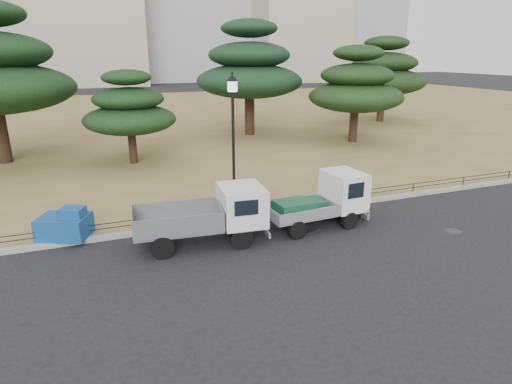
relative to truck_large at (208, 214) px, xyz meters
name	(u,v)px	position (x,y,z in m)	size (l,w,h in m)	color
ground	(277,245)	(2.09, -1.05, -1.06)	(220.00, 220.00, 0.00)	black
lawn	(151,119)	(2.09, 29.55, -0.99)	(120.00, 56.00, 0.15)	olive
curb	(251,217)	(2.09, 1.55, -0.98)	(120.00, 0.25, 0.16)	gray
truck_large	(208,214)	(0.00, 0.00, 0.00)	(4.51, 2.10, 1.91)	black
truck_kei_front	(323,200)	(4.39, 0.02, -0.08)	(3.83, 1.84, 1.98)	black
truck_kei_rear	(331,200)	(4.95, 0.32, -0.23)	(3.29, 1.60, 1.67)	black
street_lamp	(233,123)	(1.53, 1.85, 2.70)	(0.48, 0.48, 5.34)	black
pipe_fence	(249,207)	(2.09, 1.70, -0.62)	(38.00, 0.04, 0.40)	black
tarp_pile	(65,225)	(-4.57, 1.92, -0.48)	(1.96, 1.73, 1.08)	#134D93
manhole	(453,231)	(8.59, -2.25, -1.06)	(0.60, 0.60, 0.01)	#2D2D30
pine_center_left	(129,110)	(-1.30, 11.92, 2.11)	(5.15, 5.15, 5.23)	black
pine_center_right	(249,69)	(8.09, 17.99, 3.98)	(7.96, 7.96, 8.45)	black
pine_east_near	(356,87)	(14.02, 12.69, 2.91)	(6.55, 6.55, 6.62)	black
pine_east_far	(384,73)	(21.79, 20.04, 3.43)	(7.50, 7.50, 7.53)	black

